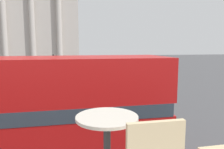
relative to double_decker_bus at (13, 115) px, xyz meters
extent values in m
cylinder|color=black|center=(3.96, 1.22, -1.89)|extent=(1.08, 0.22, 1.08)
cube|color=#B71414|center=(0.00, 0.00, -0.95)|extent=(10.73, 2.44, 1.87)
cube|color=#2D3842|center=(0.00, 0.00, 0.20)|extent=(10.51, 2.47, 0.45)
cube|color=#B71414|center=(0.00, 0.00, 1.18)|extent=(10.73, 2.44, 1.50)
cylinder|color=beige|center=(2.19, -5.69, 1.64)|extent=(0.60, 0.60, 0.03)
cylinder|color=#BCB2A8|center=(-8.02, 31.31, 7.81)|extent=(0.90, 0.90, 20.48)
cylinder|color=#BCB2A8|center=(-3.65, 31.31, 7.81)|extent=(0.90, 0.90, 20.48)
cylinder|color=#BCB2A8|center=(0.72, 31.31, 7.81)|extent=(0.90, 0.90, 20.48)
cylinder|color=black|center=(-1.89, 5.98, -0.78)|extent=(0.12, 0.12, 3.30)
cube|color=black|center=(-1.71, 5.98, 0.42)|extent=(0.20, 0.24, 0.70)
sphere|color=red|center=(-1.60, 5.98, 0.57)|extent=(0.14, 0.14, 0.14)
cylinder|color=black|center=(0.70, 11.67, -0.44)|extent=(0.12, 0.12, 3.98)
cube|color=black|center=(0.88, 11.67, 1.10)|extent=(0.20, 0.24, 0.70)
sphere|color=green|center=(0.99, 11.67, 1.25)|extent=(0.14, 0.14, 0.14)
cylinder|color=black|center=(4.11, 15.69, -2.13)|extent=(0.60, 0.18, 0.60)
cylinder|color=black|center=(4.11, 13.94, -2.13)|extent=(0.60, 0.18, 0.60)
cylinder|color=black|center=(1.31, 15.69, -2.13)|extent=(0.60, 0.18, 0.60)
cylinder|color=black|center=(1.31, 13.94, -2.13)|extent=(0.60, 0.18, 0.60)
cube|color=#19234C|center=(2.71, 14.81, -1.85)|extent=(4.20, 1.75, 0.55)
cube|color=#2D3842|center=(2.51, 14.81, -1.33)|extent=(1.89, 1.61, 0.50)
cylinder|color=black|center=(5.94, 19.31, -2.13)|extent=(0.60, 0.18, 0.60)
cylinder|color=black|center=(5.94, 17.56, -2.13)|extent=(0.60, 0.18, 0.60)
cylinder|color=black|center=(3.14, 19.31, -2.13)|extent=(0.60, 0.18, 0.60)
cylinder|color=black|center=(3.14, 17.56, -2.13)|extent=(0.60, 0.18, 0.60)
cube|color=#B2B5BA|center=(4.54, 18.43, -1.85)|extent=(4.20, 1.75, 0.55)
cube|color=#2D3842|center=(4.34, 18.43, -1.33)|extent=(1.89, 1.61, 0.50)
cylinder|color=#282B33|center=(6.29, 9.49, -2.04)|extent=(0.14, 0.14, 0.77)
cylinder|color=#282B33|center=(6.47, 9.49, -2.04)|extent=(0.14, 0.14, 0.77)
cylinder|color=#606638|center=(6.38, 9.49, -1.35)|extent=(0.32, 0.32, 0.61)
sphere|color=tan|center=(6.38, 9.49, -0.94)|extent=(0.21, 0.21, 0.21)
cylinder|color=#282B33|center=(4.76, 26.76, -2.01)|extent=(0.14, 0.14, 0.82)
cylinder|color=#282B33|center=(4.94, 26.76, -2.01)|extent=(0.14, 0.14, 0.82)
cylinder|color=yellow|center=(4.85, 26.76, -1.28)|extent=(0.32, 0.32, 0.65)
sphere|color=tan|center=(4.85, 26.76, -0.84)|extent=(0.22, 0.22, 0.22)
cylinder|color=#282B33|center=(10.70, 16.30, -1.98)|extent=(0.14, 0.14, 0.89)
cylinder|color=#282B33|center=(10.88, 16.30, -1.98)|extent=(0.14, 0.14, 0.89)
cylinder|color=black|center=(10.79, 16.30, -1.19)|extent=(0.32, 0.32, 0.70)
sphere|color=tan|center=(10.79, 16.30, -0.72)|extent=(0.24, 0.24, 0.24)
camera|label=1|loc=(1.82, -7.66, 2.33)|focal=35.00mm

